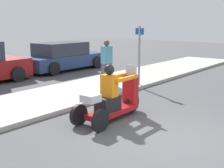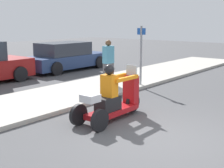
{
  "view_description": "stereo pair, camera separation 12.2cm",
  "coord_description": "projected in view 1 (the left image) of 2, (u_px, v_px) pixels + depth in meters",
  "views": [
    {
      "loc": [
        -5.68,
        -2.98,
        2.51
      ],
      "look_at": [
        0.37,
        1.8,
        0.94
      ],
      "focal_mm": 50.0,
      "sensor_mm": 36.0,
      "label": 1
    },
    {
      "loc": [
        -5.6,
        -3.08,
        2.51
      ],
      "look_at": [
        0.37,
        1.8,
        0.94
      ],
      "focal_mm": 50.0,
      "sensor_mm": 36.0,
      "label": 2
    }
  ],
  "objects": [
    {
      "name": "ground_plane",
      "position": [
        167.0,
        140.0,
        6.68
      ],
      "size": [
        60.0,
        60.0,
        0.0
      ],
      "primitive_type": "plane",
      "color": "#4C4C4F"
    },
    {
      "name": "sidewalk_strip",
      "position": [
        33.0,
        103.0,
        9.47
      ],
      "size": [
        28.0,
        2.8,
        0.12
      ],
      "color": "#B2ADA3",
      "rests_on": "ground"
    },
    {
      "name": "parked_car_lot_left",
      "position": [
        63.0,
        57.0,
        15.98
      ],
      "size": [
        4.65,
        1.99,
        1.43
      ],
      "color": "navy",
      "rests_on": "ground"
    },
    {
      "name": "street_sign",
      "position": [
        139.0,
        53.0,
        11.66
      ],
      "size": [
        0.08,
        0.36,
        2.2
      ],
      "color": "gray",
      "rests_on": "sidewalk_strip"
    },
    {
      "name": "motorcycle_trike",
      "position": [
        112.0,
        100.0,
        7.97
      ],
      "size": [
        2.32,
        0.79,
        1.45
      ],
      "color": "black",
      "rests_on": "ground"
    },
    {
      "name": "spectator_end_of_line",
      "position": [
        107.0,
        63.0,
        11.72
      ],
      "size": [
        0.42,
        0.27,
        1.68
      ],
      "color": "#515156",
      "rests_on": "sidewalk_strip"
    }
  ]
}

